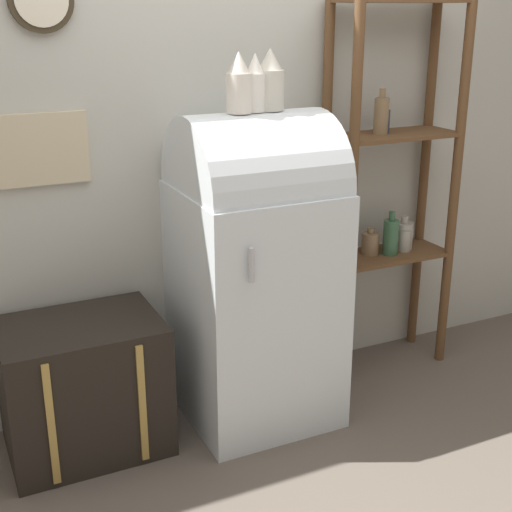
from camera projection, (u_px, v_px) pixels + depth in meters
The scene contains 8 objects.
ground_plane at pixel (276, 432), 3.28m from camera, with size 12.00×12.00×0.00m, color #60564C.
wall_back at pixel (221, 120), 3.32m from camera, with size 7.00×0.09×2.70m.
refrigerator at pixel (255, 265), 3.22m from camera, with size 0.66×0.69×1.43m.
suitcase_trunk at pixel (84, 386), 3.08m from camera, with size 0.67×0.50×0.59m.
shelf_unit at pixel (391, 179), 3.61m from camera, with size 0.68×0.30×1.89m.
vase_left at pixel (239, 85), 2.92m from camera, with size 0.11×0.11×0.25m.
vase_center at pixel (254, 84), 2.96m from camera, with size 0.08×0.08×0.24m.
vase_right at pixel (270, 81), 3.00m from camera, with size 0.12×0.12×0.26m.
Camera 1 is at (-1.30, -2.51, 1.85)m, focal length 50.00 mm.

